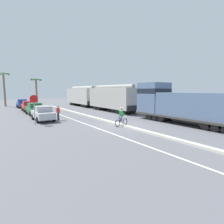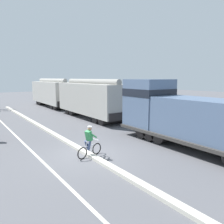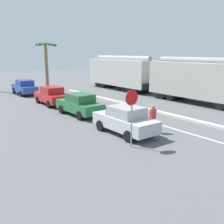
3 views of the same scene
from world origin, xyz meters
The scene contains 15 objects.
ground_plane centered at (0.00, 0.00, 0.00)m, with size 120.00×120.00×0.00m, color #56565B.
median_curb centered at (0.00, 6.00, 0.08)m, with size 0.36×36.00×0.16m, color beige.
lane_stripe centered at (-2.40, 6.00, 0.00)m, with size 0.14×36.00×0.01m, color silver.
locomotive centered at (5.90, -2.42, 1.80)m, with size 3.10×11.61×4.20m.
hopper_car_lead centered at (5.90, 9.74, 2.08)m, with size 2.90×10.60×4.18m.
hopper_car_middle centered at (5.90, 21.34, 2.08)m, with size 2.90×10.60×4.18m.
parked_car_silver centered at (-5.43, 6.83, 0.82)m, with size 1.86×4.21×1.62m.
parked_car_green centered at (-5.25, 12.38, 0.82)m, with size 1.96×4.26×1.62m.
parked_car_red centered at (-5.25, 17.43, 0.82)m, with size 1.88×4.23×1.62m.
parked_car_blue centered at (-5.28, 24.54, 0.82)m, with size 1.89×4.23×1.62m.
cyclist centered at (-0.05, -0.35, 0.82)m, with size 1.69×0.55×1.71m.
stop_sign centered at (-6.60, 4.93, 2.02)m, with size 0.76×0.08×2.88m.
palm_tree_near centered at (-7.82, 29.39, 4.91)m, with size 2.40×2.32×7.08m.
palm_tree_far centered at (-2.53, 24.67, 4.14)m, with size 2.20×2.22×5.80m.
pedestrian_by_cars centered at (-3.98, 6.05, 0.85)m, with size 0.34×0.22×1.62m.
Camera 1 is at (-9.79, -13.19, 3.31)m, focal length 28.00 mm.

